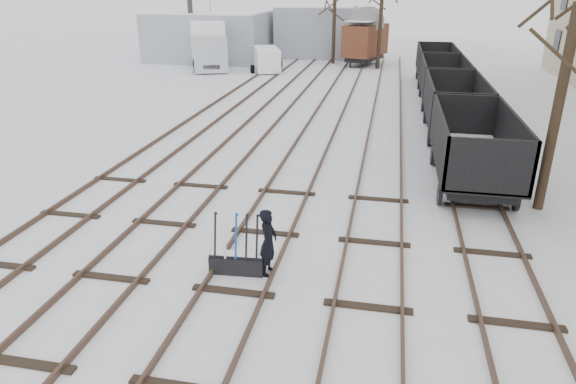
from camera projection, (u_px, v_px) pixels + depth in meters
The scene contains 17 objects.
ground at pixel (233, 293), 11.53m from camera, with size 120.00×120.00×0.00m, color white.
tracks at pixel (319, 130), 23.91m from camera, with size 13.90×52.00×0.16m.
shed_left at pixel (211, 36), 45.78m from camera, with size 10.00×8.00×4.10m.
shed_right at pixel (317, 31), 47.70m from camera, with size 7.00×6.00×4.50m.
ground_frame at pixel (237, 261), 12.26m from camera, with size 1.33×0.51×1.49m.
worker at pixel (268, 242), 12.00m from camera, with size 0.60×0.40×1.66m, color black.
freight_wagon_a at pixel (472, 158), 17.32m from camera, with size 2.45×6.13×2.50m.
freight_wagon_b at pixel (454, 114), 23.13m from camera, with size 2.45×6.13×2.50m.
freight_wagon_c at pixel (443, 88), 28.94m from camera, with size 2.45×6.13×2.50m.
freight_wagon_d at pixel (435, 70), 34.74m from camera, with size 2.45×6.13×2.50m.
box_van_wagon at pixel (366, 39), 42.37m from camera, with size 3.89×5.28×3.61m.
lorry at pixel (208, 44), 41.45m from camera, with size 4.49×8.31×3.61m.
panel_van at pixel (267, 59), 39.95m from camera, with size 2.98×4.38×1.78m.
crane at pixel (193, 36), 43.21m from camera, with size 1.93×5.16×8.73m.
tree_near at pixel (557, 113), 14.71m from camera, with size 0.30×0.30×6.00m, color black.
tree_far_left at pixel (334, 29), 43.01m from camera, with size 0.30×0.30×5.61m, color black.
tree_far_right at pixel (380, 25), 40.19m from camera, with size 0.30×0.30×6.72m, color black.
Camera 1 is at (3.14, -9.38, 6.47)m, focal length 32.00 mm.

